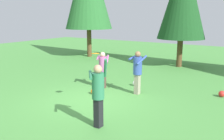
{
  "coord_description": "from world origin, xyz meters",
  "views": [
    {
      "loc": [
        5.43,
        -6.9,
        3.07
      ],
      "look_at": [
        0.42,
        0.81,
        1.05
      ],
      "focal_mm": 39.92,
      "sensor_mm": 36.0,
      "label": 1
    }
  ],
  "objects_px": {
    "person_thrower": "(98,90)",
    "ball_white": "(135,83)",
    "ball_red": "(222,94)",
    "frisbee": "(95,53)",
    "ball_orange": "(93,91)",
    "person_catcher": "(103,67)",
    "person_bystander": "(138,69)"
  },
  "relations": [
    {
      "from": "person_bystander",
      "to": "ball_red",
      "type": "distance_m",
      "value": 3.37
    },
    {
      "from": "frisbee",
      "to": "ball_orange",
      "type": "xyz_separation_m",
      "value": [
        -0.99,
        1.16,
        -1.76
      ]
    },
    {
      "from": "frisbee",
      "to": "ball_orange",
      "type": "bearing_deg",
      "value": 130.43
    },
    {
      "from": "person_catcher",
      "to": "frisbee",
      "type": "height_order",
      "value": "frisbee"
    },
    {
      "from": "person_bystander",
      "to": "ball_white",
      "type": "distance_m",
      "value": 1.48
    },
    {
      "from": "person_thrower",
      "to": "ball_orange",
      "type": "height_order",
      "value": "person_thrower"
    },
    {
      "from": "ball_white",
      "to": "ball_orange",
      "type": "distance_m",
      "value": 2.13
    },
    {
      "from": "person_thrower",
      "to": "person_catcher",
      "type": "relative_size",
      "value": 1.26
    },
    {
      "from": "person_thrower",
      "to": "ball_red",
      "type": "bearing_deg",
      "value": -66.86
    },
    {
      "from": "person_thrower",
      "to": "frisbee",
      "type": "distance_m",
      "value": 1.69
    },
    {
      "from": "person_catcher",
      "to": "person_thrower",
      "type": "bearing_deg",
      "value": 4.05
    },
    {
      "from": "person_thrower",
      "to": "frisbee",
      "type": "relative_size",
      "value": 5.21
    },
    {
      "from": "person_thrower",
      "to": "ball_white",
      "type": "distance_m",
      "value": 4.51
    },
    {
      "from": "ball_orange",
      "to": "frisbee",
      "type": "bearing_deg",
      "value": -49.57
    },
    {
      "from": "person_bystander",
      "to": "frisbee",
      "type": "bearing_deg",
      "value": 0.0
    },
    {
      "from": "person_catcher",
      "to": "person_bystander",
      "type": "distance_m",
      "value": 1.62
    },
    {
      "from": "ball_red",
      "to": "ball_orange",
      "type": "bearing_deg",
      "value": -151.21
    },
    {
      "from": "person_bystander",
      "to": "frisbee",
      "type": "relative_size",
      "value": 4.54
    },
    {
      "from": "ball_white",
      "to": "frisbee",
      "type": "bearing_deg",
      "value": -87.29
    },
    {
      "from": "frisbee",
      "to": "ball_orange",
      "type": "height_order",
      "value": "frisbee"
    },
    {
      "from": "ball_white",
      "to": "ball_red",
      "type": "relative_size",
      "value": 0.95
    },
    {
      "from": "person_bystander",
      "to": "ball_orange",
      "type": "xyz_separation_m",
      "value": [
        -1.46,
        -0.97,
        -0.92
      ]
    },
    {
      "from": "ball_white",
      "to": "person_thrower",
      "type": "bearing_deg",
      "value": -75.58
    },
    {
      "from": "ball_orange",
      "to": "ball_red",
      "type": "relative_size",
      "value": 0.87
    },
    {
      "from": "ball_orange",
      "to": "ball_red",
      "type": "height_order",
      "value": "ball_red"
    },
    {
      "from": "person_catcher",
      "to": "frisbee",
      "type": "xyz_separation_m",
      "value": [
        1.15,
        -2.06,
        0.94
      ]
    },
    {
      "from": "ball_white",
      "to": "ball_orange",
      "type": "height_order",
      "value": "ball_white"
    },
    {
      "from": "person_bystander",
      "to": "frisbee",
      "type": "height_order",
      "value": "frisbee"
    },
    {
      "from": "ball_orange",
      "to": "person_thrower",
      "type": "bearing_deg",
      "value": -50.0
    },
    {
      "from": "ball_white",
      "to": "ball_orange",
      "type": "bearing_deg",
      "value": -113.16
    },
    {
      "from": "person_thrower",
      "to": "ball_red",
      "type": "relative_size",
      "value": 8.05
    },
    {
      "from": "person_catcher",
      "to": "frisbee",
      "type": "bearing_deg",
      "value": 0.0
    }
  ]
}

